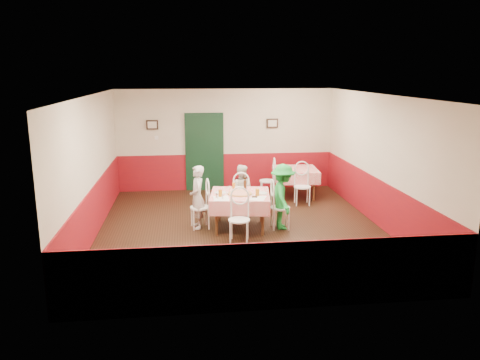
{
  "coord_description": "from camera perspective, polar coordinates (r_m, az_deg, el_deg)",
  "views": [
    {
      "loc": [
        -1.13,
        -9.38,
        3.26
      ],
      "look_at": [
        -0.01,
        0.05,
        1.05
      ],
      "focal_mm": 35.0,
      "sensor_mm": 36.0,
      "label": 1
    }
  ],
  "objects": [
    {
      "name": "ceiling",
      "position": [
        9.46,
        0.11,
        10.32
      ],
      "size": [
        7.0,
        7.0,
        0.0
      ],
      "primitive_type": "plane",
      "color": "white",
      "rests_on": "back_wall"
    },
    {
      "name": "picture_right",
      "position": [
        13.13,
        3.96,
        6.92
      ],
      "size": [
        0.32,
        0.03,
        0.26
      ],
      "primitive_type": "cube",
      "color": "black",
      "rests_on": "back_wall"
    },
    {
      "name": "pizza",
      "position": [
        9.76,
        -0.02,
        -1.63
      ],
      "size": [
        0.57,
        0.57,
        0.03
      ],
      "primitive_type": "cylinder",
      "rotation": [
        0.0,
        0.0,
        -0.14
      ],
      "color": "#B74723",
      "rests_on": "main_table"
    },
    {
      "name": "plate_left",
      "position": [
        9.85,
        -2.4,
        -1.57
      ],
      "size": [
        0.28,
        0.28,
        0.01
      ],
      "primitive_type": "cylinder",
      "rotation": [
        0.0,
        0.0,
        -0.14
      ],
      "color": "white",
      "rests_on": "main_table"
    },
    {
      "name": "wainscot_back",
      "position": [
        13.21,
        -1.71,
        1.04
      ],
      "size": [
        6.0,
        0.03,
        1.0
      ],
      "primitive_type": "cube",
      "color": "maroon",
      "rests_on": "ground"
    },
    {
      "name": "front_wall",
      "position": [
        6.27,
        3.95,
        -4.19
      ],
      "size": [
        6.0,
        0.1,
        2.8
      ],
      "primitive_type": "cube",
      "color": "beige",
      "rests_on": "ground"
    },
    {
      "name": "menu_right",
      "position": [
        9.46,
        2.19,
        -2.22
      ],
      "size": [
        0.42,
        0.48,
        0.0
      ],
      "primitive_type": "cube",
      "rotation": [
        0.0,
        0.0,
        -0.35
      ],
      "color": "white",
      "rests_on": "main_table"
    },
    {
      "name": "diner_right",
      "position": [
        9.86,
        5.24,
        -2.04
      ],
      "size": [
        0.54,
        0.91,
        1.39
      ],
      "primitive_type": "imported",
      "rotation": [
        0.0,
        0.0,
        1.54
      ],
      "color": "gray",
      "rests_on": "ground"
    },
    {
      "name": "plate_right",
      "position": [
        9.82,
        2.61,
        -1.61
      ],
      "size": [
        0.28,
        0.28,
        0.01
      ],
      "primitive_type": "cylinder",
      "rotation": [
        0.0,
        0.0,
        -0.14
      ],
      "color": "white",
      "rests_on": "main_table"
    },
    {
      "name": "shaker_c",
      "position": [
        9.49,
        -2.86,
        -1.91
      ],
      "size": [
        0.04,
        0.04,
        0.09
      ],
      "primitive_type": "cylinder",
      "rotation": [
        0.0,
        0.0,
        -0.14
      ],
      "color": "#B23319",
      "rests_on": "main_table"
    },
    {
      "name": "shaker_b",
      "position": [
        9.38,
        -2.13,
        -2.08
      ],
      "size": [
        0.04,
        0.04,
        0.09
      ],
      "primitive_type": "cylinder",
      "rotation": [
        0.0,
        0.0,
        -0.14
      ],
      "color": "silver",
      "rests_on": "main_table"
    },
    {
      "name": "wainscot_right",
      "position": [
        10.61,
        16.34,
        -2.52
      ],
      "size": [
        0.03,
        7.0,
        1.0
      ],
      "primitive_type": "cube",
      "color": "maroon",
      "rests_on": "ground"
    },
    {
      "name": "chair_second_a",
      "position": [
        12.31,
        3.37,
        -0.11
      ],
      "size": [
        0.45,
        0.45,
        0.9
      ],
      "primitive_type": null,
      "rotation": [
        0.0,
        0.0,
        -1.65
      ],
      "color": "white",
      "rests_on": "ground"
    },
    {
      "name": "chair_far",
      "position": [
        10.72,
        0.09,
        -2.09
      ],
      "size": [
        0.44,
        0.44,
        0.9
      ],
      "primitive_type": null,
      "rotation": [
        0.0,
        0.0,
        3.08
      ],
      "color": "white",
      "rests_on": "ground"
    },
    {
      "name": "plate_far",
      "position": [
        10.25,
        -0.02,
        -0.97
      ],
      "size": [
        0.28,
        0.28,
        0.01
      ],
      "primitive_type": "cylinder",
      "rotation": [
        0.0,
        0.0,
        -0.14
      ],
      "color": "white",
      "rests_on": "main_table"
    },
    {
      "name": "chair_right",
      "position": [
        9.92,
        4.92,
        -3.4
      ],
      "size": [
        0.43,
        0.43,
        0.9
      ],
      "primitive_type": null,
      "rotation": [
        0.0,
        0.0,
        1.55
      ],
      "color": "white",
      "rests_on": "ground"
    },
    {
      "name": "left_wall",
      "position": [
        9.74,
        -17.7,
        1.47
      ],
      "size": [
        0.1,
        7.0,
        2.8
      ],
      "primitive_type": "cube",
      "color": "beige",
      "rests_on": "ground"
    },
    {
      "name": "door",
      "position": [
        13.03,
        -4.34,
        3.31
      ],
      "size": [
        0.96,
        0.06,
        2.1
      ],
      "primitive_type": "cube",
      "color": "black",
      "rests_on": "ground"
    },
    {
      "name": "thermostat",
      "position": [
        12.97,
        -10.15,
        5.11
      ],
      "size": [
        0.1,
        0.03,
        0.1
      ],
      "primitive_type": "cube",
      "color": "white",
      "rests_on": "back_wall"
    },
    {
      "name": "right_wall",
      "position": [
        10.42,
        16.73,
        2.26
      ],
      "size": [
        0.1,
        7.0,
        2.8
      ],
      "primitive_type": "cube",
      "color": "beige",
      "rests_on": "ground"
    },
    {
      "name": "chair_near",
      "position": [
        9.09,
        -0.1,
        -4.91
      ],
      "size": [
        0.49,
        0.49,
        0.9
      ],
      "primitive_type": null,
      "rotation": [
        0.0,
        0.0,
        -0.19
      ],
      "color": "white",
      "rests_on": "ground"
    },
    {
      "name": "diner_far",
      "position": [
        10.73,
        0.09,
        -1.26
      ],
      "size": [
        0.68,
        0.58,
        1.19
      ],
      "primitive_type": "imported",
      "rotation": [
        0.0,
        0.0,
        2.89
      ],
      "color": "gray",
      "rests_on": "ground"
    },
    {
      "name": "glass_b",
      "position": [
        9.61,
        2.13,
        -1.52
      ],
      "size": [
        0.09,
        0.09,
        0.15
      ],
      "primitive_type": "cylinder",
      "rotation": [
        0.0,
        0.0,
        -0.14
      ],
      "color": "#BF7219",
      "rests_on": "main_table"
    },
    {
      "name": "second_table",
      "position": [
        12.48,
        6.76,
        -0.35
      ],
      "size": [
        1.21,
        1.21,
        0.77
      ],
      "primitive_type": "cube",
      "rotation": [
        0.0,
        0.0,
        -0.08
      ],
      "color": "red",
      "rests_on": "ground"
    },
    {
      "name": "picture_left",
      "position": [
        12.94,
        -10.65,
        6.63
      ],
      "size": [
        0.32,
        0.03,
        0.26
      ],
      "primitive_type": "cube",
      "color": "black",
      "rests_on": "back_wall"
    },
    {
      "name": "back_wall",
      "position": [
        13.06,
        -1.74,
        4.92
      ],
      "size": [
        6.0,
        0.1,
        2.8
      ],
      "primitive_type": "cube",
      "color": "beige",
      "rests_on": "ground"
    },
    {
      "name": "beer_bottle",
      "position": [
        10.19,
        0.62,
        -0.46
      ],
      "size": [
        0.07,
        0.07,
        0.22
      ],
      "primitive_type": "cylinder",
      "rotation": [
        0.0,
        0.0,
        -0.14
      ],
      "color": "#381C0A",
      "rests_on": "main_table"
    },
    {
      "name": "main_table",
      "position": [
        9.92,
        -0.0,
        -3.8
      ],
      "size": [
        1.38,
        1.38,
        0.77
      ],
      "primitive_type": "cube",
      "rotation": [
        0.0,
        0.0,
        -0.14
      ],
      "color": "red",
      "rests_on": "ground"
    },
    {
      "name": "wainscot_left",
      "position": [
        9.95,
        -17.26,
        -3.61
      ],
      "size": [
        0.03,
        7.0,
        1.0
      ],
      "primitive_type": "cube",
      "color": "maroon",
      "rests_on": "ground"
    },
    {
      "name": "menu_left",
      "position": [
        9.44,
        -2.31,
        -2.25
      ],
      "size": [
        0.3,
        0.4,
        0.0
      ],
      "primitive_type": "cube",
      "rotation": [
        0.0,
        0.0,
        0.0
      ],
      "color": "white",
      "rests_on": "main_table"
    },
    {
      "name": "diner_left",
      "position": [
        9.9,
        -5.22,
        -2.1
      ],
      "size": [
        0.37,
        0.52,
        1.35
      ],
      "primitive_type": "imported",
      "rotation": [
        0.0,
        0.0,
        -1.48
      ],
      "color": "gray",
      "rests_on": "ground"
    },
    {
      "name": "glass_c",
      "position": [
        10.21,
        -0.76,
        -0.71
      ],
      "size": [
        0.08,
        0.08,
        0.12
      ],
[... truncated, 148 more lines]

